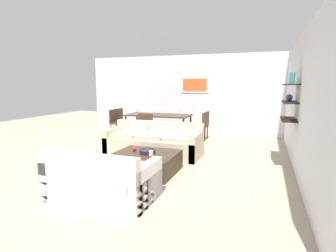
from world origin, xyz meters
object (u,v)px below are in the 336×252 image
(loveseat_white, at_px, (101,180))
(dining_chair_right_far, at_px, (203,123))
(sofa_beige, at_px, (154,143))
(dining_chair_foot, at_px, (147,126))
(coffee_table, at_px, (145,163))
(apple_on_coffee_table, at_px, (134,149))
(wine_glass_right_near, at_px, (179,112))
(dining_chair_right_near, at_px, (200,125))
(decorative_bowl, at_px, (147,151))
(dining_table, at_px, (158,117))
(candle_jar, at_px, (151,153))
(dining_chair_left_far, at_px, (122,119))
(dining_chair_left_near, at_px, (116,121))
(wine_glass_left_near, at_px, (136,110))
(wine_glass_left_far, at_px, (139,110))

(loveseat_white, height_order, dining_chair_right_far, dining_chair_right_far)
(sofa_beige, bearing_deg, dining_chair_foot, 120.99)
(coffee_table, relative_size, apple_on_coffee_table, 14.86)
(loveseat_white, height_order, wine_glass_right_near, wine_glass_right_near)
(apple_on_coffee_table, distance_m, dining_chair_right_near, 3.09)
(loveseat_white, xyz_separation_m, apple_on_coffee_table, (-0.18, 1.43, 0.13))
(coffee_table, xyz_separation_m, dining_chair_right_near, (0.37, 3.08, 0.31))
(decorative_bowl, xyz_separation_m, dining_table, (-1.11, 3.31, 0.26))
(candle_jar, relative_size, dining_chair_right_far, 0.10)
(dining_table, xyz_separation_m, dining_chair_left_far, (-1.43, 0.21, -0.18))
(apple_on_coffee_table, height_order, dining_table, dining_table)
(dining_chair_foot, bearing_deg, candle_jar, -64.08)
(candle_jar, bearing_deg, loveseat_white, -102.02)
(coffee_table, xyz_separation_m, dining_table, (-1.06, 3.29, 0.50))
(loveseat_white, relative_size, dining_chair_foot, 1.77)
(sofa_beige, xyz_separation_m, dining_chair_left_near, (-2.12, 1.81, 0.21))
(loveseat_white, xyz_separation_m, wine_glass_left_near, (-1.71, 4.55, 0.58))
(dining_chair_left_near, bearing_deg, candle_jar, -50.28)
(apple_on_coffee_table, xyz_separation_m, dining_chair_foot, (-0.79, 2.36, 0.08))
(dining_chair_right_far, bearing_deg, apple_on_coffee_table, -100.49)
(dining_chair_right_far, distance_m, dining_chair_foot, 1.79)
(loveseat_white, height_order, dining_chair_left_far, dining_chair_left_far)
(apple_on_coffee_table, height_order, dining_chair_left_far, dining_chair_left_far)
(dining_chair_right_far, xyz_separation_m, dining_chair_right_near, (0.00, -0.41, 0.00))
(candle_jar, distance_m, dining_chair_left_near, 4.17)
(coffee_table, bearing_deg, loveseat_white, -93.49)
(wine_glass_left_far, bearing_deg, dining_chair_right_far, 2.47)
(loveseat_white, xyz_separation_m, dining_chair_left_far, (-2.40, 4.87, 0.21))
(dining_table, relative_size, wine_glass_left_near, 11.27)
(sofa_beige, bearing_deg, coffee_table, -73.92)
(apple_on_coffee_table, height_order, dining_chair_left_near, dining_chair_left_near)
(coffee_table, height_order, apple_on_coffee_table, apple_on_coffee_table)
(dining_chair_right_near, distance_m, wine_glass_left_near, 2.20)
(dining_table, height_order, wine_glass_left_near, wine_glass_left_near)
(dining_chair_right_far, relative_size, wine_glass_right_near, 5.12)
(apple_on_coffee_table, relative_size, dining_chair_left_near, 0.09)
(dining_chair_left_near, bearing_deg, decorative_bowl, -50.69)
(dining_table, bearing_deg, apple_on_coffee_table, -76.21)
(dining_chair_left_far, bearing_deg, dining_chair_right_far, 0.00)
(loveseat_white, distance_m, dining_chair_right_near, 4.48)
(apple_on_coffee_table, height_order, dining_chair_foot, dining_chair_foot)
(wine_glass_left_far, xyz_separation_m, wine_glass_left_near, (0.00, -0.23, 0.00))
(wine_glass_left_far, relative_size, wine_glass_left_near, 0.93)
(dining_table, height_order, wine_glass_right_near, wine_glass_right_near)
(wine_glass_left_far, bearing_deg, dining_chair_right_near, -8.45)
(apple_on_coffee_table, height_order, dining_chair_right_far, dining_chair_right_far)
(apple_on_coffee_table, relative_size, dining_chair_left_far, 0.09)
(wine_glass_left_far, bearing_deg, dining_chair_left_near, -155.02)
(decorative_bowl, xyz_separation_m, dining_chair_left_far, (-2.54, 3.52, 0.08))
(loveseat_white, distance_m, candle_jar, 1.28)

